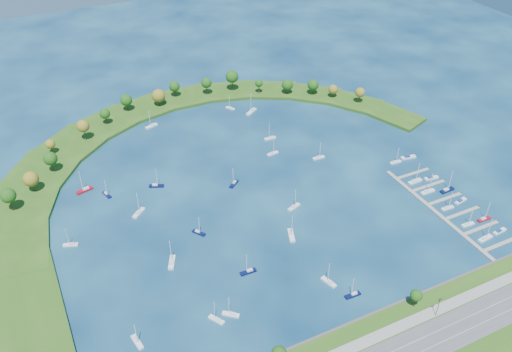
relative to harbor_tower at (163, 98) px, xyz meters
name	(u,v)px	position (x,y,z in m)	size (l,w,h in m)	color
ground	(252,189)	(12.71, -118.05, -4.16)	(700.00, 700.00, 0.00)	#072144
breakwater	(145,164)	(-33.61, -69.33, -3.17)	(286.74, 247.64, 2.00)	#274D14
breakwater_trees	(178,108)	(1.14, -30.20, 6.27)	(238.20, 92.91, 15.62)	#382314
harbor_tower	(163,98)	(0.00, 0.00, 0.00)	(2.60, 2.60, 4.21)	gray
dock_system	(447,208)	(98.01, -179.05, -3.81)	(24.28, 82.00, 1.60)	gray
moored_boat_0	(270,138)	(45.91, -75.64, -3.28)	(7.70, 2.50, 11.18)	white
moored_boat_1	(137,341)	(-73.06, -190.27, -3.26)	(3.48, 8.25, 11.75)	white
moored_boat_2	(199,232)	(-27.17, -139.77, -3.29)	(5.70, 7.10, 10.59)	#090F39
moored_boat_3	(234,183)	(5.40, -109.97, -3.27)	(7.37, 6.56, 11.38)	#090F39
moored_boat_4	(231,314)	(-33.62, -194.06, -3.28)	(7.06, 6.39, 10.97)	white
moored_boat_5	(230,108)	(39.29, -28.10, -3.30)	(5.27, 6.76, 10.00)	white
moored_boat_6	(273,153)	(39.30, -91.97, -3.29)	(7.57, 2.92, 10.84)	white
moored_boat_7	(107,194)	(-61.14, -88.57, -3.30)	(3.79, 7.32, 10.36)	#090F39
moored_boat_8	(319,157)	(61.95, -108.26, -3.28)	(7.54, 2.41, 10.96)	white
moored_boat_9	(217,319)	(-40.13, -193.95, -3.29)	(5.60, 7.34, 10.80)	white
moored_boat_10	(252,111)	(50.32, -39.29, -3.16)	(9.85, 8.00, 14.74)	white
moored_boat_11	(248,271)	(-16.45, -174.93, -3.27)	(7.84, 2.34, 11.45)	#090F39
moored_boat_12	(353,294)	(18.70, -207.64, -3.28)	(7.60, 2.40, 11.06)	#090F39
moored_boat_13	(172,262)	(-46.08, -153.85, -3.21)	(6.15, 9.31, 13.35)	white
moored_boat_14	(329,282)	(13.39, -196.58, -3.26)	(4.38, 8.23, 11.65)	white
moored_boat_15	(152,126)	(-17.23, -28.02, -3.23)	(8.92, 4.91, 12.63)	white
moored_boat_16	(85,190)	(-71.20, -79.42, -3.20)	(9.68, 4.81, 13.71)	maroon
moored_boat_17	(156,185)	(-34.32, -92.79, -3.25)	(8.45, 5.45, 12.09)	#090F39
moored_boat_18	(294,207)	(25.56, -142.92, -3.26)	(8.20, 4.64, 11.62)	white
moored_boat_19	(71,244)	(-86.37, -120.63, -3.29)	(7.43, 4.50, 10.57)	white
moored_boat_20	(291,235)	(13.41, -161.71, -3.20)	(5.75, 9.73, 13.82)	white
moored_boat_21	(139,212)	(-49.86, -111.60, -3.23)	(8.23, 7.57, 12.86)	white
docked_boat_0	(485,238)	(98.23, -205.87, -3.24)	(8.62, 3.03, 12.44)	white
docked_boat_1	(500,231)	(108.70, -205.06, -3.57)	(8.07, 2.86, 1.61)	white
docked_boat_2	(468,224)	(98.25, -194.04, -3.29)	(7.38, 2.49, 10.68)	white
docked_boat_3	(484,219)	(108.74, -194.57, -3.27)	(7.79, 2.38, 11.37)	maroon
docked_boat_4	(448,207)	(98.25, -179.29, -3.29)	(7.33, 2.46, 10.62)	white
docked_boat_5	(461,201)	(108.70, -177.78, -3.57)	(8.18, 3.55, 1.62)	white
docked_boat_6	(428,191)	(98.23, -163.55, -3.24)	(8.55, 2.50, 12.52)	white
docked_boat_7	(447,190)	(108.72, -167.21, -3.22)	(8.96, 2.93, 13.01)	#090F39
docked_boat_8	(415,181)	(98.22, -152.91, -3.23)	(8.79, 2.76, 12.80)	white
docked_boat_9	(431,178)	(108.69, -154.35, -3.53)	(8.60, 3.49, 1.71)	white
docked_boat_10	(396,162)	(100.65, -132.36, -3.30)	(7.15, 2.35, 10.37)	white
docked_boat_11	(408,157)	(110.58, -131.65, -3.47)	(9.54, 4.14, 1.88)	white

